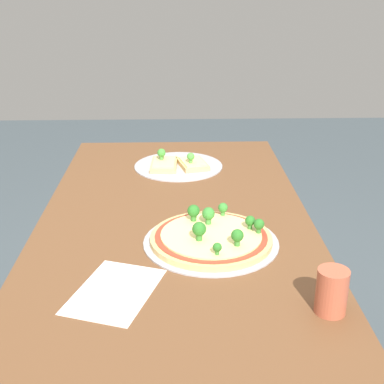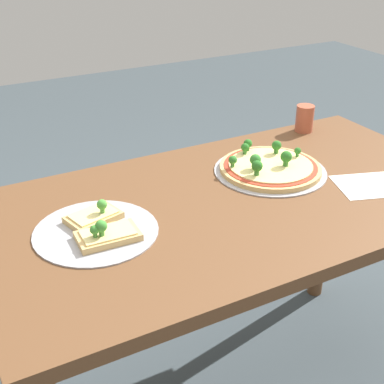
% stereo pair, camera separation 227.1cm
% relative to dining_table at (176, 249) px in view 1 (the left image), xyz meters
% --- Properties ---
extents(dining_table, '(1.35, 0.72, 0.76)m').
position_rel_dining_table_xyz_m(dining_table, '(0.00, 0.00, 0.00)').
color(dining_table, brown).
rests_on(dining_table, ground_plane).
extents(pizza_tray_whole, '(0.33, 0.33, 0.07)m').
position_rel_dining_table_xyz_m(pizza_tray_whole, '(0.17, 0.09, 0.12)').
color(pizza_tray_whole, '#A3A3A8').
rests_on(pizza_tray_whole, dining_table).
extents(pizza_tray_slice, '(0.30, 0.30, 0.06)m').
position_rel_dining_table_xyz_m(pizza_tray_slice, '(-0.38, 0.01, 0.12)').
color(pizza_tray_slice, '#A3A3A8').
rests_on(pizza_tray_slice, dining_table).
extents(drinking_cup, '(0.06, 0.06, 0.09)m').
position_rel_dining_table_xyz_m(drinking_cup, '(0.46, 0.30, 0.15)').
color(drinking_cup, '#AD5138').
rests_on(drinking_cup, dining_table).
extents(paper_menu, '(0.25, 0.21, 0.00)m').
position_rel_dining_table_xyz_m(paper_menu, '(0.38, -0.12, 0.11)').
color(paper_menu, white).
rests_on(paper_menu, dining_table).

